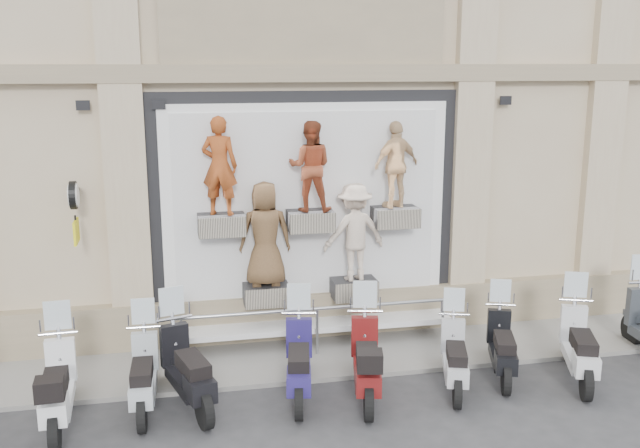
{
  "coord_description": "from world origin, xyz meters",
  "views": [
    {
      "loc": [
        -2.33,
        -9.36,
        5.03
      ],
      "look_at": [
        0.03,
        1.9,
        2.41
      ],
      "focal_mm": 40.0,
      "sensor_mm": 36.0,
      "label": 1
    }
  ],
  "objects_px": {
    "scooter_b": "(56,372)",
    "scooter_e": "(299,347)",
    "scooter_d": "(186,354)",
    "scooter_g": "(455,345)",
    "scooter_f": "(367,346)",
    "clock_sign_bracket": "(74,204)",
    "scooter_c": "(143,361)",
    "scooter_i": "(580,332)",
    "guard_rail": "(317,333)",
    "scooter_h": "(503,334)"
  },
  "relations": [
    {
      "from": "scooter_b",
      "to": "scooter_i",
      "type": "relative_size",
      "value": 1.01
    },
    {
      "from": "scooter_d",
      "to": "scooter_b",
      "type": "bearing_deg",
      "value": 170.96
    },
    {
      "from": "scooter_b",
      "to": "scooter_h",
      "type": "xyz_separation_m",
      "value": [
        6.83,
        0.22,
        -0.08
      ]
    },
    {
      "from": "scooter_d",
      "to": "scooter_f",
      "type": "xyz_separation_m",
      "value": [
        2.68,
        -0.25,
        -0.01
      ]
    },
    {
      "from": "scooter_d",
      "to": "scooter_f",
      "type": "height_order",
      "value": "scooter_d"
    },
    {
      "from": "scooter_f",
      "to": "scooter_g",
      "type": "distance_m",
      "value": 1.44
    },
    {
      "from": "clock_sign_bracket",
      "to": "scooter_h",
      "type": "distance_m",
      "value": 7.24
    },
    {
      "from": "scooter_f",
      "to": "scooter_g",
      "type": "bearing_deg",
      "value": 12.39
    },
    {
      "from": "scooter_d",
      "to": "scooter_g",
      "type": "height_order",
      "value": "scooter_d"
    },
    {
      "from": "scooter_c",
      "to": "scooter_e",
      "type": "xyz_separation_m",
      "value": [
        2.31,
        -0.07,
        0.04
      ]
    },
    {
      "from": "scooter_b",
      "to": "scooter_e",
      "type": "distance_m",
      "value": 3.48
    },
    {
      "from": "scooter_h",
      "to": "guard_rail",
      "type": "bearing_deg",
      "value": 173.35
    },
    {
      "from": "guard_rail",
      "to": "scooter_d",
      "type": "relative_size",
      "value": 2.45
    },
    {
      "from": "scooter_b",
      "to": "scooter_i",
      "type": "xyz_separation_m",
      "value": [
        7.99,
        -0.15,
        -0.0
      ]
    },
    {
      "from": "scooter_b",
      "to": "scooter_c",
      "type": "height_order",
      "value": "scooter_b"
    },
    {
      "from": "scooter_g",
      "to": "scooter_h",
      "type": "height_order",
      "value": "scooter_h"
    },
    {
      "from": "scooter_d",
      "to": "scooter_g",
      "type": "relative_size",
      "value": 1.14
    },
    {
      "from": "scooter_e",
      "to": "scooter_c",
      "type": "bearing_deg",
      "value": -171.22
    },
    {
      "from": "clock_sign_bracket",
      "to": "scooter_i",
      "type": "xyz_separation_m",
      "value": [
        7.85,
        -2.19,
        -1.99
      ]
    },
    {
      "from": "scooter_c",
      "to": "scooter_f",
      "type": "xyz_separation_m",
      "value": [
        3.32,
        -0.28,
        0.07
      ]
    },
    {
      "from": "scooter_c",
      "to": "scooter_f",
      "type": "bearing_deg",
      "value": -3.41
    },
    {
      "from": "scooter_b",
      "to": "scooter_d",
      "type": "bearing_deg",
      "value": 4.02
    },
    {
      "from": "scooter_b",
      "to": "scooter_e",
      "type": "relative_size",
      "value": 1.02
    },
    {
      "from": "scooter_d",
      "to": "scooter_g",
      "type": "xyz_separation_m",
      "value": [
        4.12,
        -0.25,
        -0.1
      ]
    },
    {
      "from": "scooter_b",
      "to": "scooter_d",
      "type": "distance_m",
      "value": 1.81
    },
    {
      "from": "scooter_g",
      "to": "scooter_c",
      "type": "bearing_deg",
      "value": -165.34
    },
    {
      "from": "scooter_e",
      "to": "scooter_g",
      "type": "xyz_separation_m",
      "value": [
        2.44,
        -0.22,
        -0.07
      ]
    },
    {
      "from": "guard_rail",
      "to": "scooter_b",
      "type": "bearing_deg",
      "value": -158.69
    },
    {
      "from": "guard_rail",
      "to": "scooter_f",
      "type": "relative_size",
      "value": 2.48
    },
    {
      "from": "scooter_d",
      "to": "guard_rail",
      "type": "bearing_deg",
      "value": 15.31
    },
    {
      "from": "scooter_h",
      "to": "scooter_i",
      "type": "relative_size",
      "value": 0.91
    },
    {
      "from": "clock_sign_bracket",
      "to": "scooter_b",
      "type": "xyz_separation_m",
      "value": [
        -0.14,
        -2.04,
        -1.98
      ]
    },
    {
      "from": "clock_sign_bracket",
      "to": "scooter_d",
      "type": "bearing_deg",
      "value": -47.89
    },
    {
      "from": "scooter_f",
      "to": "scooter_h",
      "type": "height_order",
      "value": "scooter_f"
    },
    {
      "from": "guard_rail",
      "to": "scooter_i",
      "type": "relative_size",
      "value": 2.52
    },
    {
      "from": "clock_sign_bracket",
      "to": "scooter_h",
      "type": "height_order",
      "value": "clock_sign_bracket"
    },
    {
      "from": "scooter_g",
      "to": "scooter_i",
      "type": "xyz_separation_m",
      "value": [
        2.08,
        -0.11,
        0.08
      ]
    },
    {
      "from": "guard_rail",
      "to": "scooter_b",
      "type": "relative_size",
      "value": 2.51
    },
    {
      "from": "guard_rail",
      "to": "scooter_f",
      "type": "xyz_separation_m",
      "value": [
        0.44,
        -1.61,
        0.36
      ]
    },
    {
      "from": "scooter_d",
      "to": "scooter_i",
      "type": "relative_size",
      "value": 1.03
    },
    {
      "from": "guard_rail",
      "to": "scooter_d",
      "type": "distance_m",
      "value": 2.65
    },
    {
      "from": "guard_rail",
      "to": "scooter_c",
      "type": "relative_size",
      "value": 2.7
    },
    {
      "from": "scooter_c",
      "to": "scooter_g",
      "type": "distance_m",
      "value": 4.76
    },
    {
      "from": "scooter_f",
      "to": "scooter_d",
      "type": "bearing_deg",
      "value": -172.66
    },
    {
      "from": "scooter_e",
      "to": "scooter_g",
      "type": "distance_m",
      "value": 2.45
    },
    {
      "from": "scooter_e",
      "to": "scooter_f",
      "type": "relative_size",
      "value": 0.97
    },
    {
      "from": "scooter_f",
      "to": "scooter_h",
      "type": "relative_size",
      "value": 1.12
    },
    {
      "from": "scooter_c",
      "to": "scooter_g",
      "type": "bearing_deg",
      "value": -1.98
    },
    {
      "from": "scooter_d",
      "to": "scooter_f",
      "type": "distance_m",
      "value": 2.69
    },
    {
      "from": "clock_sign_bracket",
      "to": "scooter_e",
      "type": "relative_size",
      "value": 0.51
    }
  ]
}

